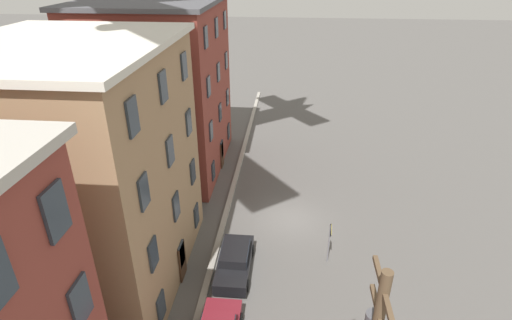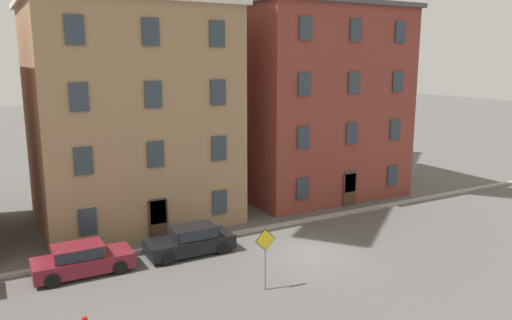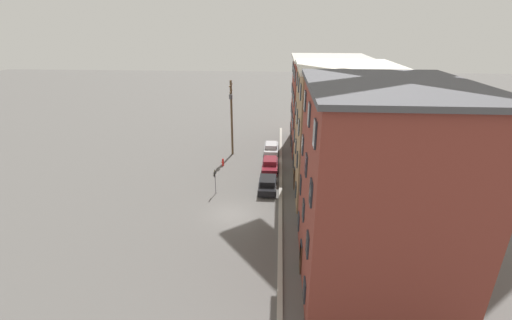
{
  "view_description": "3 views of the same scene",
  "coord_description": "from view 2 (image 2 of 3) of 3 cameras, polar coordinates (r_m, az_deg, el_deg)",
  "views": [
    {
      "loc": [
        -22.7,
        0.3,
        16.26
      ],
      "look_at": [
        -0.29,
        2.33,
        4.66
      ],
      "focal_mm": 28.0,
      "sensor_mm": 36.0,
      "label": 1
    },
    {
      "loc": [
        -13.97,
        -19.43,
        9.65
      ],
      "look_at": [
        -1.64,
        2.8,
        4.56
      ],
      "focal_mm": 35.0,
      "sensor_mm": 36.0,
      "label": 2
    },
    {
      "loc": [
        27.55,
        4.15,
        16.64
      ],
      "look_at": [
        -1.93,
        2.1,
        4.73
      ],
      "focal_mm": 24.0,
      "sensor_mm": 36.0,
      "label": 3
    }
  ],
  "objects": [
    {
      "name": "car_maroon",
      "position": [
        24.56,
        -19.34,
        -10.59
      ],
      "size": [
        4.4,
        1.92,
        1.43
      ],
      "color": "maroon",
      "rests_on": "ground_plane"
    },
    {
      "name": "apartment_far",
      "position": [
        36.95,
        6.33,
        6.75
      ],
      "size": [
        12.04,
        9.75,
        13.46
      ],
      "color": "brown",
      "rests_on": "ground_plane"
    },
    {
      "name": "ground_plane",
      "position": [
        25.81,
        6.31,
        -10.7
      ],
      "size": [
        200.0,
        200.0,
        0.0
      ],
      "primitive_type": "plane",
      "color": "#565451"
    },
    {
      "name": "kerb_strip",
      "position": [
        29.32,
        1.19,
        -7.73
      ],
      "size": [
        56.0,
        0.36,
        0.16
      ],
      "primitive_type": "cube",
      "color": "#9E998E",
      "rests_on": "ground_plane"
    },
    {
      "name": "apartment_midblock",
      "position": [
        31.21,
        -14.14,
        5.17
      ],
      "size": [
        11.6,
        9.67,
        12.95
      ],
      "color": "#9E7A56",
      "rests_on": "ground_plane"
    },
    {
      "name": "caution_sign",
      "position": [
        21.33,
        1.06,
        -10.17
      ],
      "size": [
        0.96,
        0.08,
        2.75
      ],
      "color": "slate",
      "rests_on": "ground_plane"
    },
    {
      "name": "car_black",
      "position": [
        25.76,
        -7.44,
        -8.99
      ],
      "size": [
        4.4,
        1.92,
        1.43
      ],
      "color": "black",
      "rests_on": "ground_plane"
    }
  ]
}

